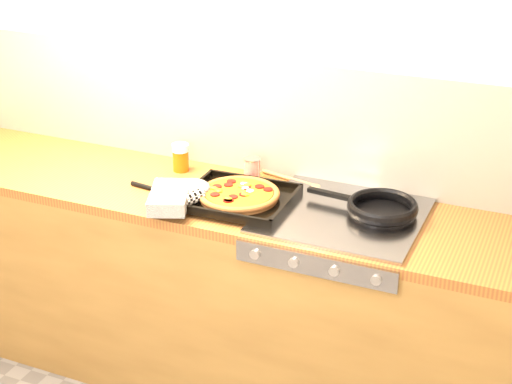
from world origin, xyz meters
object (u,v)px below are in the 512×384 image
at_px(tomato_can, 252,169).
at_px(juice_glass, 181,157).
at_px(pizza_on_tray, 220,195).
at_px(frying_pan, 381,208).

height_order(tomato_can, juice_glass, juice_glass).
distance_m(pizza_on_tray, tomato_can, 0.28).
bearing_deg(pizza_on_tray, frying_pan, 13.87).
bearing_deg(juice_glass, frying_pan, -6.25).
xyz_separation_m(pizza_on_tray, tomato_can, (0.01, 0.28, 0.01)).
bearing_deg(frying_pan, tomato_can, 167.92).
distance_m(frying_pan, juice_glass, 0.92).
relative_size(pizza_on_tray, juice_glass, 4.50).
height_order(pizza_on_tray, frying_pan, pizza_on_tray).
distance_m(frying_pan, tomato_can, 0.60).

